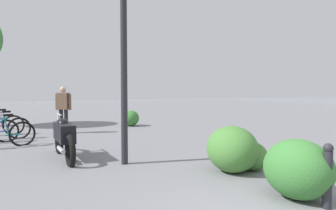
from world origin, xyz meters
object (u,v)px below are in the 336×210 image
Objects in this scene: lamppost at (124,35)px; bollard_mid at (289,165)px; motorcycle at (64,137)px; bicycle_white at (0,129)px; bicycle_teal at (1,135)px; bollard_near at (328,175)px; pedestrian at (63,106)px.

bollard_mid is (-2.60, -1.98, -2.39)m from lamppost.
motorcycle is 1.23× the size of bicycle_white.
motorcycle reaches higher than bicycle_teal.
lamppost reaches higher than bicycle_white.
bollard_near is (-4.58, -2.81, -0.04)m from motorcycle.
lamppost is at bearing -150.99° from bicycle_white.
bicycle_teal is 7.32m from bollard_mid.
bollard_mid is (-7.29, -4.58, -0.01)m from bicycle_white.
pedestrian reaches higher than bicycle_teal.
motorcycle is (1.10, 1.10, -2.24)m from lamppost.
motorcycle reaches higher than bicycle_white.
motorcycle is 1.25× the size of bicycle_teal.
bicycle_teal is at bearing 37.64° from bollard_mid.
motorcycle is 5.37m from bollard_near.
bollard_near is at bearing -147.82° from bicycle_teal.
pedestrian is at bearing -75.14° from bicycle_white.
lamppost is at bearing -173.14° from pedestrian.
bicycle_teal is (2.09, 1.39, -0.14)m from motorcycle.
lamppost is 4.04m from bollard_mid.
bicycle_white is 2.64× the size of bollard_mid.
pedestrian reaches higher than bollard_near.
lamppost reaches higher than bollard_mid.
motorcycle is 2.46× the size of bollard_near.
pedestrian is at bearing 6.86° from lamppost.
bicycle_white is 2.14m from pedestrian.
pedestrian is 2.55× the size of bollard_mid.
bollard_near reaches higher than bollard_mid.
lamppost reaches higher than motorcycle.
motorcycle is 3.89m from bicycle_white.
lamppost is 2.33× the size of bicycle_white.
bicycle_white is at bearing 22.65° from motorcycle.
bicycle_white reaches higher than bollard_near.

